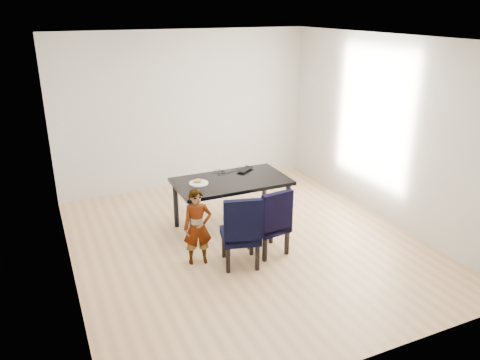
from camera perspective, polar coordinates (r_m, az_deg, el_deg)
name	(u,v)px	position (r m, az deg, el deg)	size (l,w,h in m)	color
floor	(246,243)	(6.49, 0.73, -7.65)	(4.50, 5.00, 0.01)	tan
ceiling	(247,38)	(5.73, 0.86, 16.96)	(4.50, 5.00, 0.01)	white
wall_back	(185,110)	(8.24, -6.67, 8.42)	(4.50, 0.01, 2.70)	beige
wall_front	(376,229)	(4.00, 16.21, -5.71)	(4.50, 0.01, 2.70)	silver
wall_left	(59,173)	(5.46, -21.19, 0.83)	(0.01, 5.00, 2.70)	silver
wall_right	(386,130)	(7.19, 17.39, 5.82)	(0.01, 5.00, 2.70)	silver
dining_table	(231,204)	(6.74, -1.05, -2.97)	(1.60, 0.90, 0.75)	black
chair_left	(240,230)	(5.78, 0.02, -6.06)	(0.46, 0.47, 0.95)	black
chair_right	(268,221)	(6.07, 3.49, -4.96)	(0.43, 0.45, 0.91)	black
child	(198,227)	(5.83, -5.19, -5.74)	(0.36, 0.24, 0.98)	red
plate	(199,183)	(6.48, -5.06, -0.39)	(0.27, 0.27, 0.01)	white
sandwich	(197,181)	(6.47, -5.20, -0.08)	(0.14, 0.06, 0.06)	#B68241
laptop	(242,169)	(7.00, 0.28, 1.36)	(0.32, 0.21, 0.03)	black
cable_tangle	(222,174)	(6.83, -2.20, 0.75)	(0.14, 0.14, 0.01)	black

